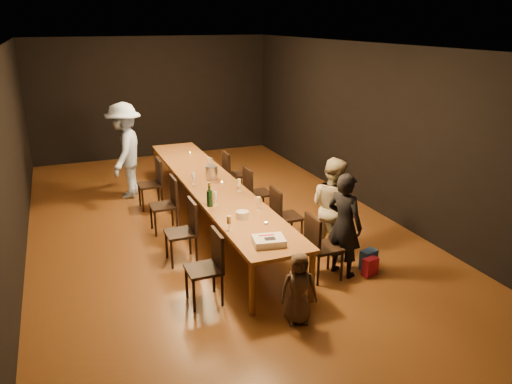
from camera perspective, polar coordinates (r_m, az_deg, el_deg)
name	(u,v)px	position (r m, az deg, el deg)	size (l,w,h in m)	color
ground	(213,224)	(8.77, -4.94, -3.61)	(10.00, 10.00, 0.00)	#412210
room_shell	(209,105)	(8.20, -5.35, 9.89)	(6.04, 10.04, 3.02)	black
table	(212,186)	(8.53, -5.07, 0.74)	(0.90, 6.00, 0.75)	brown
chair_right_0	(324,247)	(6.87, 7.81, -6.19)	(0.42, 0.42, 0.93)	black
chair_right_1	(287,216)	(7.84, 3.53, -2.75)	(0.42, 0.42, 0.93)	black
chair_right_2	(258,193)	(8.87, 0.23, -0.07)	(0.42, 0.42, 0.93)	black
chair_right_3	(235,174)	(9.94, -2.37, 2.05)	(0.42, 0.42, 0.93)	black
chair_left_0	(204,269)	(6.27, -6.02, -8.69)	(0.42, 0.42, 0.93)	black
chair_left_1	(180,232)	(7.33, -8.63, -4.56)	(0.42, 0.42, 0.93)	black
chair_left_2	(163,205)	(8.42, -10.56, -1.48)	(0.42, 0.42, 0.93)	black
chair_left_3	(150,184)	(9.54, -12.04, 0.89)	(0.42, 0.42, 0.93)	black
woman_birthday	(344,225)	(6.91, 10.07, -3.71)	(0.54, 0.35, 1.47)	black
woman_tan	(333,207)	(7.47, 8.77, -1.69)	(0.73, 0.57, 1.51)	#BAAE8B
man_blue	(125,151)	(10.14, -14.72, 4.58)	(1.22, 0.70, 1.89)	#95B4E7
child	(299,288)	(5.89, 4.90, -10.90)	(0.43, 0.28, 0.88)	#443426
gift_bag_red	(370,267)	(7.18, 12.93, -8.32)	(0.22, 0.12, 0.26)	#B51B3B
gift_bag_blue	(368,260)	(7.34, 12.73, -7.55)	(0.23, 0.16, 0.29)	#2854AE
birthday_cake	(269,241)	(6.19, 1.48, -5.61)	(0.43, 0.37, 0.09)	white
plate_stack	(242,215)	(6.97, -1.57, -2.62)	(0.18, 0.18, 0.10)	white
champagne_bottle	(210,194)	(7.39, -5.33, -0.27)	(0.09, 0.09, 0.37)	black
ice_bucket	(211,172)	(8.70, -5.11, 2.26)	(0.22, 0.22, 0.24)	silver
wineglass_0	(229,223)	(6.56, -3.10, -3.58)	(0.06, 0.06, 0.21)	beige
wineglass_1	(259,204)	(7.23, 0.30, -1.34)	(0.06, 0.06, 0.21)	beige
wineglass_2	(215,198)	(7.47, -4.67, -0.72)	(0.06, 0.06, 0.21)	silver
wineglass_3	(239,185)	(8.04, -1.94, 0.80)	(0.06, 0.06, 0.21)	beige
wineglass_4	(193,179)	(8.44, -7.17, 1.54)	(0.06, 0.06, 0.21)	silver
wineglass_5	(210,163)	(9.32, -5.27, 3.31)	(0.06, 0.06, 0.21)	silver
tealight_near	(266,223)	(6.77, 1.15, -3.61)	(0.05, 0.05, 0.03)	#B2B7B2
tealight_mid	(222,183)	(8.46, -3.91, 1.06)	(0.05, 0.05, 0.03)	#B2B7B2
tealight_far	(190,153)	(10.41, -7.55, 4.42)	(0.05, 0.05, 0.03)	#B2B7B2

